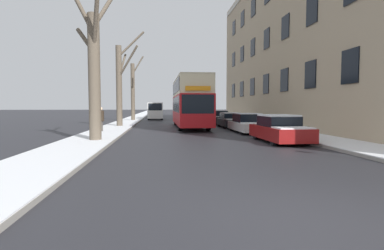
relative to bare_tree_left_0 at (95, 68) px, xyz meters
The scene contains 14 objects.
ground_plane 12.89m from the bare_tree_left_0, 62.43° to the right, with size 320.00×320.00×0.00m, color #28282D.
sidewalk_left 42.25m from the bare_tree_left_0, 90.56° to the left, with size 2.65×130.00×0.16m.
sidewalk_right 43.87m from the bare_tree_left_0, 74.32° to the left, with size 2.65×130.00×0.16m.
terrace_facade_right 20.37m from the bare_tree_left_0, 28.04° to the left, with size 9.10×37.41×15.50m.
bare_tree_left_0 is the anchor object (origin of this frame).
bare_tree_left_1 10.96m from the bare_tree_left_0, 90.69° to the left, with size 2.48×2.58×8.34m.
bare_tree_left_2 21.92m from the bare_tree_left_0, 89.96° to the left, with size 1.69×2.80×8.02m.
double_decker_bus 11.80m from the bare_tree_left_0, 59.95° to the left, with size 2.53×10.76×4.19m.
parked_car_0 9.94m from the bare_tree_left_0, ahead, with size 1.86×4.42×1.42m.
parked_car_1 11.03m from the bare_tree_left_0, 27.17° to the left, with size 1.83×4.52×1.37m.
parked_car_2 14.03m from the bare_tree_left_0, 46.49° to the left, with size 1.74×3.92×1.31m.
parked_car_3 18.18m from the bare_tree_left_0, 58.31° to the left, with size 1.85×4.07×1.42m.
oncoming_van 26.64m from the bare_tree_left_0, 84.21° to the left, with size 2.02×5.07×2.33m.
pedestrian_left_sidewalk 6.00m from the bare_tree_left_0, 97.81° to the left, with size 0.39×0.39×1.79m.
Camera 1 is at (-2.47, -4.70, 1.85)m, focal length 28.00 mm.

